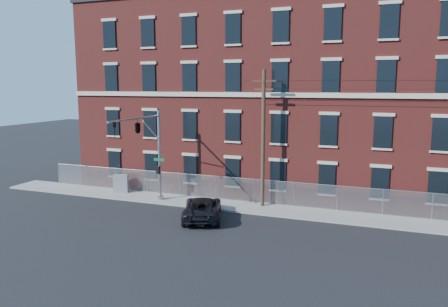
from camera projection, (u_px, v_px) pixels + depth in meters
name	position (u px, v px, depth m)	size (l,w,h in m)	color
ground	(209.00, 227.00, 27.85)	(140.00, 140.00, 0.00)	black
sidewalk	(407.00, 223.00, 28.31)	(65.00, 3.00, 0.12)	gray
mill_building	(409.00, 96.00, 35.31)	(55.30, 14.32, 16.30)	maroon
chain_link_fence	(407.00, 204.00, 29.36)	(59.06, 0.06, 1.85)	#A5A8AD
traffic_signal_mast	(143.00, 136.00, 31.10)	(0.90, 6.75, 7.00)	#9EA0A5
utility_pole_near	(263.00, 136.00, 31.50)	(1.80, 0.28, 10.00)	#432E21
pickup_truck	(202.00, 208.00, 29.48)	(2.45, 5.30, 1.47)	black
utility_cabinet	(121.00, 184.00, 36.23)	(1.19, 0.59, 1.48)	gray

